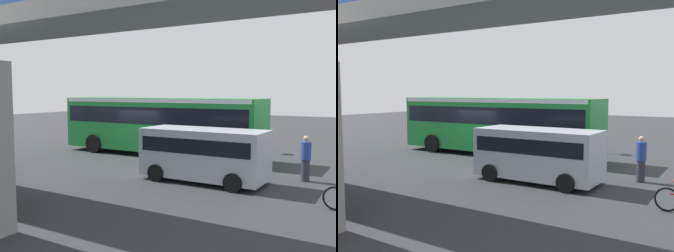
{
  "view_description": "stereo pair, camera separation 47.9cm",
  "coord_description": "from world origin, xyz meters",
  "views": [
    {
      "loc": [
        -11.63,
        16.85,
        3.46
      ],
      "look_at": [
        -0.87,
        -1.07,
        1.6
      ],
      "focal_mm": 40.54,
      "sensor_mm": 36.0,
      "label": 1
    },
    {
      "loc": [
        -12.04,
        16.6,
        3.46
      ],
      "look_at": [
        -0.87,
        -1.07,
        1.6
      ],
      "focal_mm": 40.54,
      "sensor_mm": 36.0,
      "label": 2
    }
  ],
  "objects": [
    {
      "name": "ground",
      "position": [
        0.0,
        0.0,
        0.0
      ],
      "size": [
        80.0,
        80.0,
        0.0
      ],
      "primitive_type": "plane",
      "color": "#2D3033"
    },
    {
      "name": "traffic_sign",
      "position": [
        -4.29,
        -4.51,
        1.89
      ],
      "size": [
        0.08,
        0.6,
        2.8
      ],
      "color": "slate",
      "rests_on": "ground"
    },
    {
      "name": "lane_dash_centre",
      "position": [
        4.0,
        -2.58,
        0.0
      ],
      "size": [
        2.0,
        0.2,
        0.01
      ],
      "primitive_type": "cube",
      "color": "silver",
      "rests_on": "ground"
    },
    {
      "name": "lane_dash_left",
      "position": [
        0.0,
        -2.58,
        0.0
      ],
      "size": [
        2.0,
        0.2,
        0.01
      ],
      "primitive_type": "cube",
      "color": "silver",
      "rests_on": "ground"
    },
    {
      "name": "parked_van",
      "position": [
        -5.33,
        3.67,
        1.18
      ],
      "size": [
        4.8,
        2.17,
        2.05
      ],
      "color": "#B7BCC6",
      "rests_on": "ground"
    },
    {
      "name": "pedestrian",
      "position": [
        -8.73,
        1.63,
        0.89
      ],
      "size": [
        0.38,
        0.38,
        1.79
      ],
      "color": "#2D2D38",
      "rests_on": "ground"
    },
    {
      "name": "lane_dash_leftmost",
      "position": [
        -4.0,
        -2.58,
        0.0
      ],
      "size": [
        2.0,
        0.2,
        0.01
      ],
      "primitive_type": "cube",
      "color": "silver",
      "rests_on": "ground"
    },
    {
      "name": "city_bus",
      "position": [
        -0.52,
        -0.76,
        1.88
      ],
      "size": [
        11.54,
        2.85,
        3.15
      ],
      "color": "#1E8C38",
      "rests_on": "ground"
    }
  ]
}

